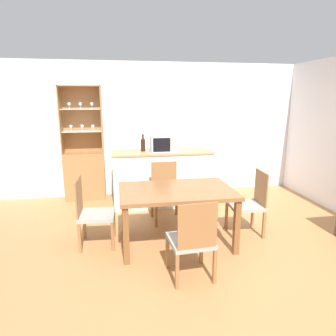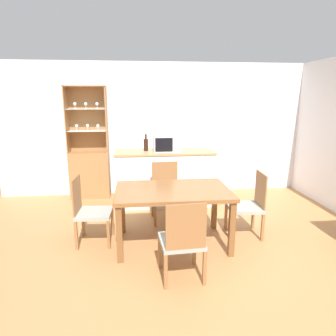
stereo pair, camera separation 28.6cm
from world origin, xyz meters
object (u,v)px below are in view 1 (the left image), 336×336
dining_chair_side_right_far (249,203)px  microwave (164,143)px  wine_bottle (143,145)px  dining_chair_head_far (166,193)px  dining_chair_side_left_far (93,213)px  dining_table (176,196)px  dining_chair_head_near (192,240)px  display_cabinet (85,167)px

dining_chair_side_right_far → microwave: bearing=39.2°
dining_chair_side_right_far → wine_bottle: size_ratio=3.02×
dining_chair_head_far → microwave: microwave is taller
dining_chair_side_left_far → microwave: microwave is taller
microwave → wine_bottle: wine_bottle is taller
dining_table → microwave: (0.08, 1.53, 0.45)m
dining_table → dining_chair_head_near: (0.00, -0.81, -0.22)m
dining_chair_side_left_far → wine_bottle: bearing=154.1°
dining_chair_side_right_far → dining_chair_head_near: bearing=135.4°
display_cabinet → dining_chair_head_near: size_ratio=2.34×
display_cabinet → dining_chair_side_right_far: size_ratio=2.34×
wine_bottle → microwave: bearing=-8.7°
display_cabinet → dining_chair_head_near: display_cabinet is taller
display_cabinet → dining_chair_head_far: (1.35, -1.28, -0.18)m
dining_chair_side_right_far → wine_bottle: (-1.35, 1.44, 0.65)m
dining_chair_head_near → microwave: (0.08, 2.34, 0.67)m
dining_table → dining_chair_head_far: size_ratio=1.62×
dining_table → dining_chair_head_near: bearing=-89.8°
wine_bottle → dining_chair_side_right_far: bearing=-46.9°
dining_chair_head_near → dining_chair_side_right_far: (1.07, 0.95, 0.00)m
display_cabinet → dining_chair_head_near: 3.21m
dining_chair_side_right_far → wine_bottle: wine_bottle is taller
display_cabinet → microwave: display_cabinet is taller
dining_chair_side_left_far → dining_chair_side_right_far: 2.14m
dining_chair_side_right_far → dining_chair_side_left_far: bearing=93.6°
dining_chair_side_left_far → display_cabinet: bearing=-169.0°
dining_chair_side_right_far → microwave: size_ratio=1.93×
dining_chair_head_far → wine_bottle: size_ratio=3.02×
dining_chair_side_left_far → microwave: bearing=143.1°
display_cabinet → dining_chair_head_far: display_cabinet is taller
display_cabinet → microwave: 1.61m
wine_bottle → dining_chair_head_near: bearing=-83.2°
dining_chair_head_near → dining_chair_side_right_far: 1.43m
dining_chair_head_far → dining_chair_head_near: same height
dining_chair_head_near → dining_chair_side_left_far: size_ratio=1.00×
dining_chair_head_far → microwave: size_ratio=1.93×
display_cabinet → dining_chair_side_left_far: 1.97m
dining_table → dining_chair_side_left_far: dining_chair_side_left_far is taller
display_cabinet → dining_table: bearing=-57.2°
dining_table → dining_chair_side_left_far: size_ratio=1.62×
display_cabinet → dining_chair_head_near: (1.35, -2.90, -0.18)m
display_cabinet → dining_table: (1.35, -2.09, 0.04)m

